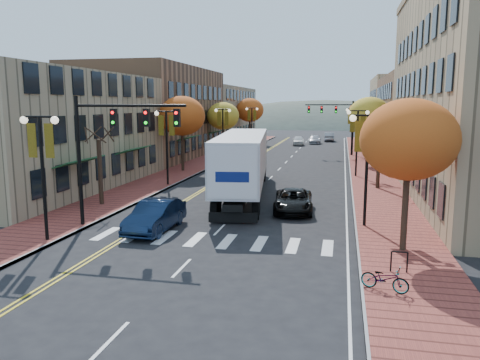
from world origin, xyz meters
The scene contains 32 objects.
ground centered at (0.00, 0.00, 0.00)m, with size 200.00×200.00×0.00m, color black.
sidewalk_left centered at (-9.00, 32.50, 0.07)m, with size 4.00×85.00×0.15m, color brown.
sidewalk_right centered at (9.00, 32.50, 0.07)m, with size 4.00×85.00×0.15m, color brown.
building_left_near centered at (-17.00, 13.00, 4.50)m, with size 12.00×22.00×9.00m, color #9E8966.
building_left_mid centered at (-17.00, 36.00, 5.50)m, with size 12.00×24.00×11.00m, color brown.
building_left_far centered at (-17.00, 61.00, 4.75)m, with size 12.00×26.00×9.50m, color #9E8966.
building_right_mid centered at (18.50, 42.00, 5.00)m, with size 15.00×24.00×10.00m, color brown.
building_right_far centered at (18.50, 64.00, 5.50)m, with size 15.00×20.00×11.00m, color #9E8966.
tree_left_a centered at (-9.00, 8.00, 2.25)m, with size 0.28×0.28×4.20m.
tree_left_b centered at (-9.00, 24.00, 5.45)m, with size 4.48×4.48×7.21m.
tree_left_c centered at (-9.00, 40.00, 5.05)m, with size 4.16×4.16×6.69m.
tree_left_d centered at (-9.00, 58.00, 5.60)m, with size 4.61×4.61×7.42m.
tree_right_a centered at (9.00, 2.00, 5.05)m, with size 4.16×4.16×6.69m.
tree_right_b centered at (9.00, 18.00, 2.25)m, with size 0.28×0.28×4.20m.
tree_right_c centered at (9.00, 34.00, 5.45)m, with size 4.48×4.48×7.21m.
tree_right_d centered at (9.00, 50.00, 5.29)m, with size 4.35×4.35×7.00m.
lamp_left_a centered at (-7.50, 0.00, 4.29)m, with size 1.96×0.36×6.05m.
lamp_left_b centered at (-7.50, 16.00, 4.29)m, with size 1.96×0.36×6.05m.
lamp_left_c centered at (-7.50, 34.00, 4.29)m, with size 1.96×0.36×6.05m.
lamp_left_d centered at (-7.50, 52.00, 4.29)m, with size 1.96×0.36×6.05m.
lamp_right_a centered at (7.50, 6.00, 4.29)m, with size 1.96×0.36×6.05m.
lamp_right_b centered at (7.50, 24.00, 4.29)m, with size 1.96×0.36×6.05m.
lamp_right_c centered at (7.50, 42.00, 4.29)m, with size 1.96×0.36×6.05m.
traffic_mast_near centered at (-5.48, 3.00, 4.92)m, with size 6.10×0.35×7.00m.
traffic_mast_far centered at (5.48, 42.00, 4.92)m, with size 6.10×0.34×7.00m.
semi_truck centered at (-0.70, 13.63, 2.65)m, with size 5.31×18.36×4.54m.
navy_sedan centered at (-3.23, 3.10, 0.80)m, with size 1.70×4.87×1.60m, color #0D1B35.
black_suv centered at (3.37, 9.08, 0.69)m, with size 2.29×4.97×1.38m, color black.
car_far_white centered at (-0.71, 56.69, 0.75)m, with size 1.78×4.43×1.51m, color silver.
car_far_silver centered at (1.73, 60.42, 0.67)m, with size 1.88×4.63×1.34m, color #A2A2A9.
car_far_oncoming centered at (3.88, 66.30, 0.78)m, with size 1.65×4.73×1.56m, color #9D9FA5.
bicycle centered at (7.80, -3.03, 0.59)m, with size 0.58×1.67×0.88m, color gray.
Camera 1 is at (6.18, -19.22, 6.57)m, focal length 35.00 mm.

